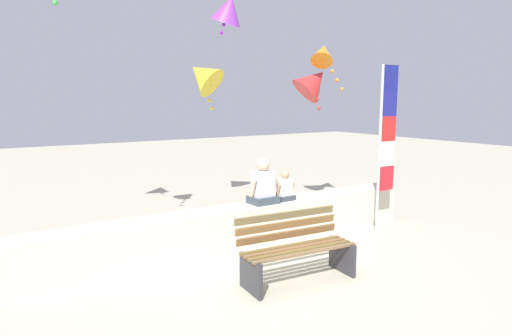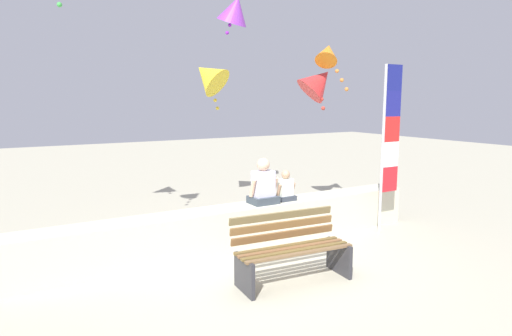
% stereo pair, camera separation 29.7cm
% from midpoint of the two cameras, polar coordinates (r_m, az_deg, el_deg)
% --- Properties ---
extents(ground_plane, '(40.00, 40.00, 0.00)m').
position_cam_midpoint_polar(ground_plane, '(6.51, 0.84, -12.60)').
color(ground_plane, '#B1AC95').
extents(seawall_ledge, '(6.87, 0.55, 0.68)m').
position_cam_midpoint_polar(seawall_ledge, '(7.19, -3.54, -7.65)').
color(seawall_ledge, beige).
rests_on(seawall_ledge, ground).
extents(park_bench, '(1.60, 0.73, 0.88)m').
position_cam_midpoint_polar(park_bench, '(5.94, 3.72, -10.51)').
color(park_bench, brown).
rests_on(park_bench, ground).
extents(person_adult, '(0.50, 0.36, 0.76)m').
position_cam_midpoint_polar(person_adult, '(7.26, -0.24, -2.32)').
color(person_adult, '#363F49').
rests_on(person_adult, seawall_ledge).
extents(person_child, '(0.34, 0.25, 0.52)m').
position_cam_midpoint_polar(person_child, '(7.52, 2.62, -2.66)').
color(person_child, '#323843').
rests_on(person_child, seawall_ledge).
extents(flag_banner, '(0.42, 0.05, 2.98)m').
position_cam_midpoint_polar(flag_banner, '(8.17, 15.40, 3.95)').
color(flag_banner, '#B7B7BC').
rests_on(flag_banner, ground).
extents(kite_red, '(1.07, 0.95, 1.03)m').
position_cam_midpoint_polar(kite_red, '(9.39, 6.59, 11.01)').
color(kite_red, red).
extents(kite_orange, '(0.76, 0.74, 1.07)m').
position_cam_midpoint_polar(kite_orange, '(9.22, 7.75, 14.45)').
color(kite_orange, orange).
extents(kite_purple, '(1.02, 1.09, 0.97)m').
position_cam_midpoint_polar(kite_purple, '(10.62, -4.41, 19.75)').
color(kite_purple, purple).
extents(kite_yellow, '(1.12, 1.16, 1.23)m').
position_cam_midpoint_polar(kite_yellow, '(9.88, -7.80, 11.80)').
color(kite_yellow, yellow).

